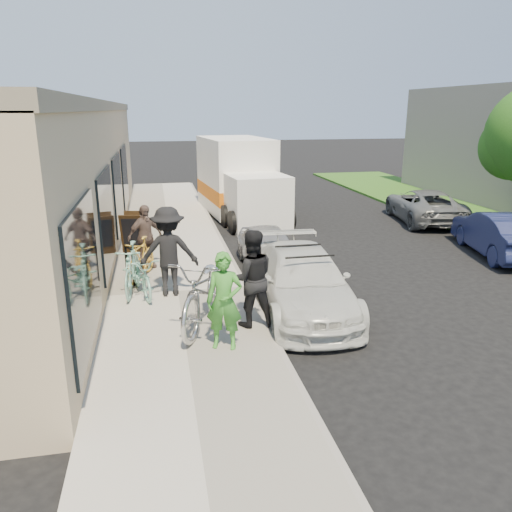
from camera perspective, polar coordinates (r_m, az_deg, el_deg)
ground at (r=8.82m, az=5.45°, el=-10.70°), size 120.00×120.00×0.00m
sidewalk at (r=11.22m, az=-8.90°, el=-4.32°), size 3.00×34.00×0.15m
curb at (r=11.37m, az=-1.06°, el=-3.87°), size 0.12×34.00×0.13m
storefront at (r=15.87m, az=-22.05°, el=8.42°), size 3.60×20.00×4.22m
bike_rack at (r=11.79m, az=-14.25°, el=-0.52°), size 0.24×0.59×0.87m
sandwich_board at (r=14.33m, az=-13.73°, el=2.66°), size 0.79×0.80×1.10m
sedan_white at (r=10.31m, az=5.31°, el=-2.82°), size 2.06×4.41×1.29m
sedan_silver at (r=12.93m, az=1.45°, el=0.89°), size 1.30×3.22×1.10m
moving_truck at (r=19.45m, az=-1.94°, el=8.44°), size 2.83×6.18×2.95m
far_car_blue at (r=15.70m, az=26.06°, el=2.33°), size 2.15×4.07×1.27m
far_car_gray at (r=19.49m, az=18.66°, el=5.50°), size 2.73×4.60×1.20m
tandem_bike at (r=9.25m, az=-5.70°, el=-3.81°), size 1.82×2.72×1.35m
woman_rider at (r=8.25m, az=-3.64°, el=-5.17°), size 0.70×0.56×1.66m
man_standing at (r=9.08m, az=-0.56°, el=-2.57°), size 0.88×0.69×1.81m
cruiser_bike_a at (r=11.14m, az=-14.00°, el=-1.42°), size 0.71×1.84×1.08m
cruiser_bike_b at (r=11.00m, az=-12.92°, el=-2.15°), size 0.95×1.74×0.87m
cruiser_bike_c at (r=12.04m, az=-13.00°, el=-0.31°), size 0.97×1.66×0.96m
bystander_a at (r=10.73m, az=-9.95°, el=0.51°), size 1.27×0.76×1.93m
bystander_b at (r=12.74m, az=-12.56°, el=2.15°), size 1.01×0.83×1.61m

